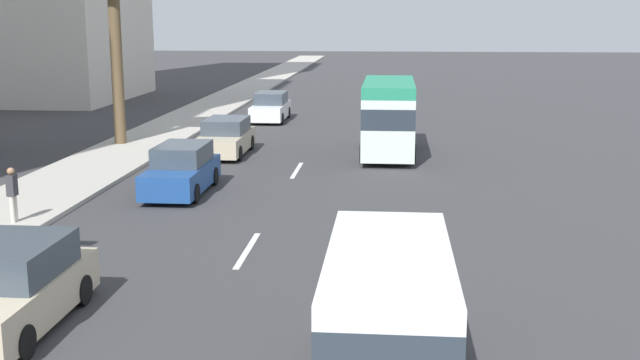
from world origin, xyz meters
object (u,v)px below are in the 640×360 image
at_px(car_lead, 182,170).
at_px(car_sixth, 271,107).
at_px(car_second, 226,137).
at_px(minibus_fourth, 388,115).
at_px(car_third, 12,288).
at_px(pedestrian_by_tree, 12,192).
at_px(van_fifth, 388,312).

relative_size(car_lead, car_sixth, 0.96).
height_order(car_second, minibus_fourth, minibus_fourth).
bearing_deg(car_sixth, car_third, -0.62).
relative_size(minibus_fourth, pedestrian_by_tree, 4.33).
bearing_deg(car_second, van_fifth, 18.20).
distance_m(car_lead, car_third, 12.06).
relative_size(car_second, car_third, 1.06).
distance_m(car_lead, van_fifth, 15.83).
distance_m(van_fifth, pedestrian_by_tree, 14.21).
bearing_deg(car_second, car_sixth, 178.76).
height_order(van_fifth, car_sixth, van_fifth).
distance_m(car_third, van_fifth, 7.58).
xyz_separation_m(car_second, car_third, (-19.76, 0.09, 0.05)).
distance_m(car_second, car_sixth, 11.45).
xyz_separation_m(minibus_fourth, pedestrian_by_tree, (-13.07, 10.61, -0.73)).
bearing_deg(van_fifth, car_second, 18.20).
xyz_separation_m(car_second, car_sixth, (11.45, -0.25, 0.02)).
relative_size(car_second, van_fifth, 0.93).
distance_m(van_fifth, car_sixth, 34.01).
relative_size(car_lead, minibus_fourth, 0.66).
xyz_separation_m(car_second, van_fifth, (-21.84, -7.18, 0.61)).
bearing_deg(car_lead, van_fifth, 26.66).
height_order(car_second, van_fifth, van_fifth).
bearing_deg(van_fifth, minibus_fourth, 0.33).
relative_size(car_second, minibus_fourth, 0.68).
relative_size(car_sixth, pedestrian_by_tree, 2.99).
distance_m(car_second, car_third, 19.76).
height_order(car_sixth, pedestrian_by_tree, pedestrian_by_tree).
relative_size(car_second, pedestrian_by_tree, 2.95).
xyz_separation_m(car_third, car_sixth, (31.21, -0.34, -0.02)).
bearing_deg(car_sixth, pedestrian_by_tree, -9.02).
bearing_deg(car_second, pedestrian_by_tree, -15.85).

